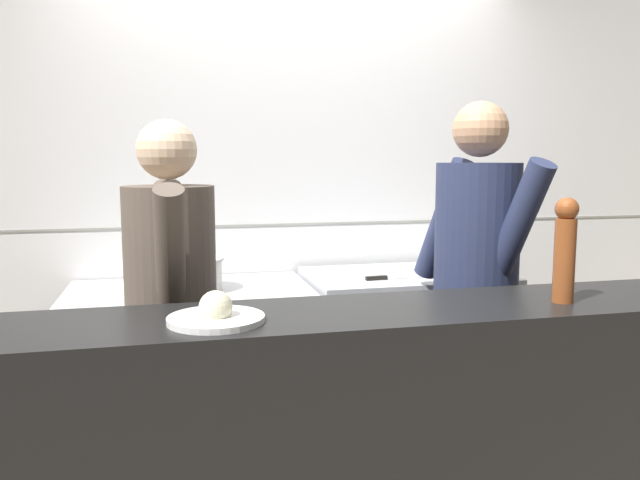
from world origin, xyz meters
name	(u,v)px	position (x,y,z in m)	size (l,w,h in m)	color
wall_back_tiled	(292,197)	(0.00, 1.32, 1.30)	(8.00, 0.06, 2.60)	white
oven_range	(192,377)	(-0.59, 0.92, 0.44)	(1.16, 0.71, 0.89)	#232326
prep_counter	(404,358)	(0.53, 0.92, 0.46)	(1.02, 0.65, 0.92)	#B7BABF
pass_counter	(372,469)	(-0.06, -0.30, 0.52)	(2.71, 0.45, 1.05)	black
stock_pot	(190,273)	(-0.59, 0.89, 0.97)	(0.33, 0.33, 0.16)	beige
chefs_knife	(396,278)	(0.42, 0.78, 0.92)	(0.40, 0.05, 0.02)	#B7BABF
plated_dish_main	(216,314)	(-0.55, -0.34, 1.07)	(0.28, 0.28, 0.10)	white
pepper_mill	(565,248)	(0.57, -0.35, 1.22)	(0.07, 0.07, 0.34)	brown
chef_head_cook	(172,317)	(-0.67, 0.25, 0.92)	(0.34, 0.72, 1.65)	black
chef_sous	(475,285)	(0.60, 0.30, 0.97)	(0.44, 0.76, 1.75)	black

